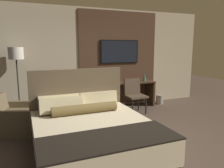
# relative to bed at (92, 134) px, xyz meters

# --- Properties ---
(ground_plane) EXTENTS (16.00, 16.00, 0.00)m
(ground_plane) POSITION_rel_bed_xyz_m (0.81, 0.11, -0.35)
(ground_plane) COLOR #4C3D33
(wall_back_tv_panel) EXTENTS (7.20, 0.09, 2.80)m
(wall_back_tv_panel) POSITION_rel_bed_xyz_m (0.93, 2.70, 1.05)
(wall_back_tv_panel) COLOR #BCAD8E
(wall_back_tv_panel) RESTS_ON ground_plane
(bed) EXTENTS (1.82, 2.15, 1.32)m
(bed) POSITION_rel_bed_xyz_m (0.00, 0.00, 0.00)
(bed) COLOR #33281E
(bed) RESTS_ON ground_plane
(desk) EXTENTS (1.89, 0.53, 0.74)m
(desk) POSITION_rel_bed_xyz_m (1.67, 2.41, 0.16)
(desk) COLOR #422D1E
(desk) RESTS_ON ground_plane
(tv) EXTENTS (1.19, 0.04, 0.67)m
(tv) POSITION_rel_bed_xyz_m (1.67, 2.63, 1.25)
(tv) COLOR black
(desk_chair) EXTENTS (0.52, 0.51, 0.91)m
(desk_chair) POSITION_rel_bed_xyz_m (1.75, 1.84, 0.19)
(desk_chair) COLOR #4C3D2D
(desk_chair) RESTS_ON ground_plane
(armchair_by_window) EXTENTS (1.07, 1.10, 0.78)m
(armchair_by_window) POSITION_rel_bed_xyz_m (-1.20, 1.57, -0.09)
(armchair_by_window) COLOR brown
(armchair_by_window) RESTS_ON ground_plane
(floor_lamp) EXTENTS (0.34, 0.34, 1.74)m
(floor_lamp) POSITION_rel_bed_xyz_m (-1.09, 2.37, 1.11)
(floor_lamp) COLOR #282623
(floor_lamp) RESTS_ON ground_plane
(vase_tall) EXTENTS (0.10, 0.10, 0.26)m
(vase_tall) POSITION_rel_bed_xyz_m (2.37, 2.37, 0.52)
(vase_tall) COLOR #4C706B
(vase_tall) RESTS_ON desk
(vase_short) EXTENTS (0.08, 0.08, 0.18)m
(vase_short) POSITION_rel_bed_xyz_m (1.42, 2.44, 0.48)
(vase_short) COLOR #333338
(vase_short) RESTS_ON desk
(waste_bin) EXTENTS (0.22, 0.22, 0.28)m
(waste_bin) POSITION_rel_bed_xyz_m (2.89, 2.30, -0.21)
(waste_bin) COLOR gray
(waste_bin) RESTS_ON ground_plane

